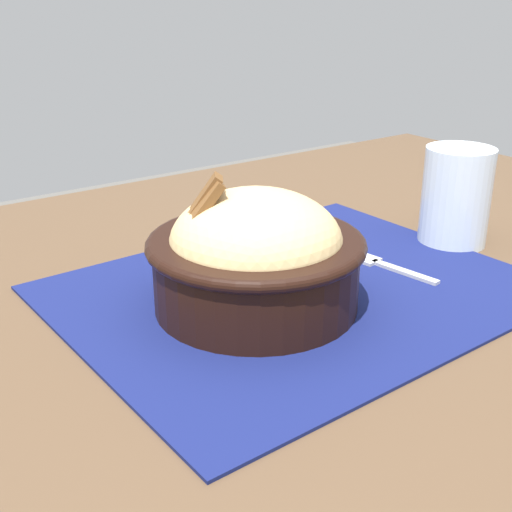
% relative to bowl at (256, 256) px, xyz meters
% --- Properties ---
extents(table, '(1.38, 0.88, 0.78)m').
position_rel_bowl_xyz_m(table, '(0.02, 0.02, -0.13)').
color(table, '#4C3826').
rests_on(table, ground_plane).
extents(placemat, '(0.45, 0.37, 0.00)m').
position_rel_bowl_xyz_m(placemat, '(0.05, 0.01, -0.05)').
color(placemat, '#11194C').
rests_on(placemat, table).
extents(bowl, '(0.20, 0.20, 0.13)m').
position_rel_bowl_xyz_m(bowl, '(0.00, 0.00, 0.00)').
color(bowl, black).
rests_on(bowl, placemat).
extents(fork, '(0.03, 0.13, 0.00)m').
position_rel_bowl_xyz_m(fork, '(0.16, 0.00, -0.05)').
color(fork, '#B4B4B4').
rests_on(fork, placemat).
extents(drinking_glass, '(0.08, 0.08, 0.11)m').
position_rel_bowl_xyz_m(drinking_glass, '(0.29, 0.01, -0.00)').
color(drinking_glass, silver).
rests_on(drinking_glass, table).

